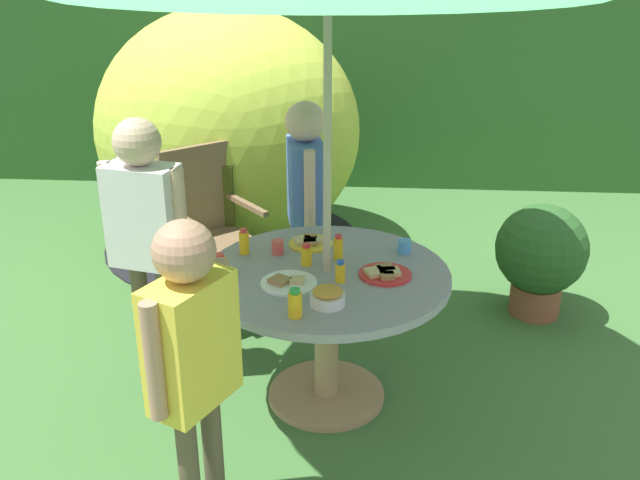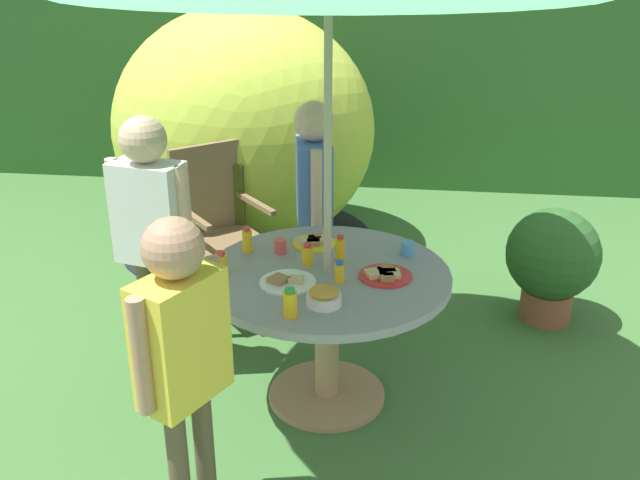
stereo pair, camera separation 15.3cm
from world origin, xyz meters
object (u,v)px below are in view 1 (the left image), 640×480
at_px(garden_table, 327,302).
at_px(cup_far, 404,246).
at_px(plate_near_right, 385,273).
at_px(juice_bottle_near_left, 295,304).
at_px(child_in_white_shirt, 145,216).
at_px(snack_bowl, 328,296).
at_px(dome_tent, 229,132).
at_px(juice_bottle_center_front, 220,265).
at_px(wooden_chair, 208,225).
at_px(potted_plant, 541,254).
at_px(plate_center_back, 310,242).
at_px(juice_bottle_front_edge, 306,255).
at_px(plate_far_right, 288,282).
at_px(cup_near, 278,247).
at_px(child_in_blue_shirt, 306,184).
at_px(juice_bottle_mid_right, 244,242).
at_px(juice_bottle_mid_left, 340,272).
at_px(juice_bottle_far_left, 338,248).
at_px(child_in_yellow_shirt, 191,343).

height_order(garden_table, cup_far, cup_far).
distance_m(plate_near_right, juice_bottle_near_left, 0.56).
bearing_deg(child_in_white_shirt, snack_bowl, -16.58).
height_order(dome_tent, juice_bottle_center_front, dome_tent).
relative_size(wooden_chair, potted_plant, 1.46).
relative_size(wooden_chair, juice_bottle_near_left, 8.09).
bearing_deg(snack_bowl, plate_center_back, 101.51).
bearing_deg(snack_bowl, plate_near_right, 50.38).
relative_size(child_in_white_shirt, juice_bottle_front_edge, 12.48).
distance_m(potted_plant, plate_far_right, 1.80).
xyz_separation_m(plate_center_back, juice_bottle_front_edge, (0.00, -0.24, 0.04)).
height_order(juice_bottle_near_left, juice_bottle_front_edge, juice_bottle_near_left).
relative_size(dome_tent, cup_near, 29.12).
height_order(juice_bottle_center_front, cup_near, juice_bottle_center_front).
bearing_deg(juice_bottle_front_edge, child_in_white_shirt, 170.10).
bearing_deg(cup_near, child_in_blue_shirt, 83.08).
bearing_deg(garden_table, cup_far, 33.50).
height_order(dome_tent, juice_bottle_near_left, dome_tent).
bearing_deg(juice_bottle_near_left, plate_far_right, 101.90).
bearing_deg(juice_bottle_center_front, plate_center_back, 45.33).
distance_m(dome_tent, juice_bottle_mid_right, 1.81).
distance_m(child_in_white_shirt, juice_bottle_mid_left, 1.04).
bearing_deg(child_in_blue_shirt, dome_tent, -160.62).
distance_m(juice_bottle_near_left, cup_far, 0.83).
distance_m(wooden_chair, dome_tent, 1.11).
relative_size(juice_bottle_center_front, cup_near, 1.51).
distance_m(plate_center_back, cup_near, 0.19).
bearing_deg(juice_bottle_far_left, snack_bowl, -92.78).
bearing_deg(juice_bottle_mid_right, plate_center_back, 22.89).
distance_m(wooden_chair, plate_center_back, 0.87).
distance_m(garden_table, juice_bottle_mid_right, 0.50).
relative_size(snack_bowl, cup_near, 2.11).
xyz_separation_m(plate_near_right, cup_far, (0.10, 0.27, 0.02)).
relative_size(plate_far_right, juice_bottle_near_left, 2.02).
xyz_separation_m(child_in_yellow_shirt, juice_bottle_front_edge, (0.32, 0.92, -0.07)).
xyz_separation_m(dome_tent, plate_far_right, (0.67, -2.08, -0.15)).
xyz_separation_m(juice_bottle_mid_right, juice_bottle_front_edge, (0.32, -0.11, -0.01)).
xyz_separation_m(child_in_white_shirt, child_in_yellow_shirt, (0.49, -1.06, -0.05)).
relative_size(garden_table, plate_center_back, 5.15).
bearing_deg(child_in_yellow_shirt, juice_bottle_center_front, 30.97).
relative_size(garden_table, juice_bottle_mid_left, 10.86).
distance_m(juice_bottle_far_left, juice_bottle_mid_right, 0.47).
height_order(child_in_blue_shirt, juice_bottle_mid_right, child_in_blue_shirt).
relative_size(dome_tent, juice_bottle_far_left, 16.42).
bearing_deg(potted_plant, juice_bottle_near_left, -133.50).
xyz_separation_m(garden_table, child_in_yellow_shirt, (-0.42, -0.85, 0.27)).
bearing_deg(juice_bottle_mid_left, child_in_blue_shirt, 104.27).
distance_m(plate_far_right, cup_near, 0.34).
relative_size(juice_bottle_mid_left, juice_bottle_mid_right, 0.81).
distance_m(plate_far_right, plate_center_back, 0.46).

